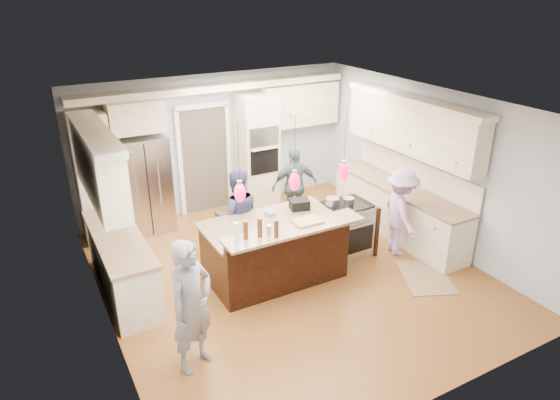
{
  "coord_description": "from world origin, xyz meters",
  "views": [
    {
      "loc": [
        -3.4,
        -5.85,
        4.24
      ],
      "look_at": [
        0.0,
        0.35,
        1.15
      ],
      "focal_mm": 32.0,
      "sensor_mm": 36.0,
      "label": 1
    }
  ],
  "objects_px": {
    "person_bar_end": "(192,306)",
    "person_far_left": "(237,216)",
    "refrigerator": "(144,185)",
    "island_range": "(347,229)",
    "kitchen_island": "(275,249)"
  },
  "relations": [
    {
      "from": "refrigerator",
      "to": "person_bar_end",
      "type": "xyz_separation_m",
      "value": [
        -0.45,
        -3.84,
        -0.07
      ]
    },
    {
      "from": "refrigerator",
      "to": "person_far_left",
      "type": "xyz_separation_m",
      "value": [
        1.03,
        -1.79,
        -0.12
      ]
    },
    {
      "from": "person_bar_end",
      "to": "person_far_left",
      "type": "bearing_deg",
      "value": 27.94
    },
    {
      "from": "refrigerator",
      "to": "kitchen_island",
      "type": "relative_size",
      "value": 0.86
    },
    {
      "from": "kitchen_island",
      "to": "person_bar_end",
      "type": "height_order",
      "value": "person_bar_end"
    },
    {
      "from": "refrigerator",
      "to": "person_bar_end",
      "type": "height_order",
      "value": "refrigerator"
    },
    {
      "from": "kitchen_island",
      "to": "person_far_left",
      "type": "xyz_separation_m",
      "value": [
        -0.27,
        0.78,
        0.3
      ]
    },
    {
      "from": "refrigerator",
      "to": "person_far_left",
      "type": "relative_size",
      "value": 1.15
    },
    {
      "from": "island_range",
      "to": "person_far_left",
      "type": "bearing_deg",
      "value": 157.29
    },
    {
      "from": "refrigerator",
      "to": "island_range",
      "type": "bearing_deg",
      "value": -42.59
    },
    {
      "from": "person_bar_end",
      "to": "island_range",
      "type": "bearing_deg",
      "value": -3.03
    },
    {
      "from": "refrigerator",
      "to": "person_bar_end",
      "type": "distance_m",
      "value": 3.87
    },
    {
      "from": "refrigerator",
      "to": "kitchen_island",
      "type": "xyz_separation_m",
      "value": [
        1.3,
        -2.57,
        -0.41
      ]
    },
    {
      "from": "refrigerator",
      "to": "island_range",
      "type": "height_order",
      "value": "refrigerator"
    },
    {
      "from": "person_bar_end",
      "to": "person_far_left",
      "type": "relative_size",
      "value": 1.06
    }
  ]
}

